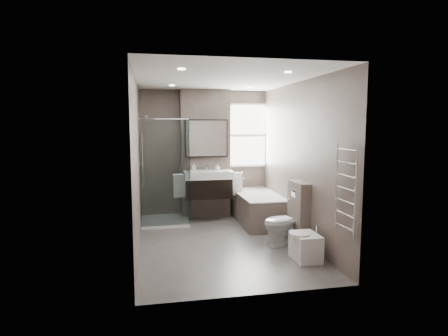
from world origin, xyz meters
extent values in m
cube|color=#575350|center=(0.00, 0.00, -0.03)|extent=(2.65, 3.85, 0.05)
cube|color=silver|center=(0.00, 0.00, 2.62)|extent=(2.65, 3.85, 0.05)
cube|color=#61544B|center=(0.00, 1.92, 1.30)|extent=(2.65, 0.05, 2.60)
cube|color=#61544B|center=(0.00, -1.92, 1.30)|extent=(2.65, 0.05, 2.60)
cube|color=#61544B|center=(-1.32, 0.00, 1.30)|extent=(0.05, 3.85, 2.60)
cube|color=#61544B|center=(1.32, 0.00, 1.30)|extent=(0.05, 3.85, 2.60)
cube|color=#5C5048|center=(0.00, 1.77, 1.30)|extent=(1.00, 0.25, 2.60)
cube|color=black|center=(0.00, 1.42, 0.66)|extent=(0.90, 0.45, 0.38)
cube|color=white|center=(0.00, 1.42, 0.92)|extent=(0.95, 0.47, 0.15)
cylinder|color=silver|center=(0.00, 1.59, 1.06)|extent=(0.03, 0.03, 0.12)
cylinder|color=silver|center=(0.00, 1.53, 1.11)|extent=(0.02, 0.12, 0.02)
cube|color=black|center=(0.00, 1.62, 1.63)|extent=(0.86, 0.06, 0.76)
cube|color=white|center=(0.00, 1.58, 1.63)|extent=(0.80, 0.02, 0.70)
cube|color=silver|center=(-0.56, 1.40, 0.72)|extent=(0.24, 0.06, 0.44)
cube|color=silver|center=(0.56, 1.40, 0.72)|extent=(0.24, 0.06, 0.44)
cube|color=white|center=(-0.85, 1.45, 0.03)|extent=(0.90, 0.90, 0.06)
cube|color=white|center=(-0.85, 1.01, 1.03)|extent=(0.88, 0.01, 1.94)
cube|color=white|center=(-0.41, 1.45, 1.03)|extent=(0.01, 0.88, 1.94)
cylinder|color=silver|center=(-1.25, 1.45, 1.25)|extent=(0.02, 0.02, 1.00)
cube|color=#5C5048|center=(0.93, 1.10, 0.28)|extent=(0.75, 1.60, 0.55)
cube|color=white|center=(0.93, 1.10, 0.56)|extent=(0.75, 1.60, 0.03)
cube|color=white|center=(0.93, 1.10, 0.49)|extent=(0.61, 1.42, 0.12)
cube|color=white|center=(0.90, 1.88, 1.67)|extent=(0.98, 0.04, 1.33)
cube|color=white|center=(0.90, 1.85, 1.67)|extent=(0.90, 0.01, 1.25)
cube|color=white|center=(0.90, 1.85, 1.68)|extent=(0.90, 0.01, 0.05)
imported|color=white|center=(0.97, -0.27, 0.36)|extent=(0.79, 0.56, 0.73)
cube|color=#5C5048|center=(1.21, -0.25, 0.50)|extent=(0.18, 0.55, 1.00)
cube|color=silver|center=(1.11, -0.25, 0.82)|extent=(0.01, 0.16, 0.11)
cube|color=white|center=(1.02, -0.98, 0.19)|extent=(0.34, 0.47, 0.37)
cylinder|color=white|center=(0.93, -0.98, 0.37)|extent=(0.28, 0.28, 0.05)
cylinder|color=silver|center=(1.18, -0.98, 0.44)|extent=(0.02, 0.02, 0.10)
cylinder|color=silver|center=(1.25, -1.83, 1.12)|extent=(0.03, 0.03, 1.10)
cylinder|color=silver|center=(1.25, -1.37, 1.12)|extent=(0.03, 0.03, 1.10)
cube|color=silver|center=(1.25, -1.60, 1.12)|extent=(0.02, 0.46, 1.00)
imported|color=white|center=(-0.27, 1.45, 1.08)|extent=(0.07, 0.08, 0.17)
imported|color=white|center=(0.20, 1.49, 1.06)|extent=(0.10, 0.10, 0.13)
camera|label=1|loc=(-1.11, -5.77, 1.91)|focal=30.00mm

